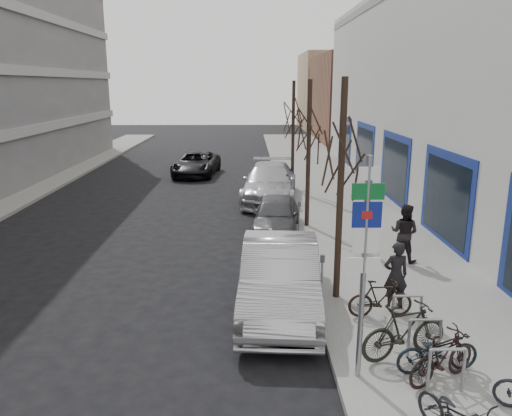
{
  "coord_description": "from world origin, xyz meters",
  "views": [
    {
      "loc": [
        0.42,
        -8.09,
        5.33
      ],
      "look_at": [
        0.62,
        5.29,
        2.0
      ],
      "focal_mm": 35.0,
      "sensor_mm": 36.0,
      "label": 1
    }
  ],
  "objects_px": {
    "bike_rack": "(425,334)",
    "bike_mid_inner": "(405,331)",
    "meter_back": "(287,185)",
    "parked_car_back": "(270,183)",
    "meter_mid": "(299,216)",
    "lane_car": "(196,164)",
    "bike_near_left": "(458,414)",
    "bike_near_right": "(442,357)",
    "tree_far": "(293,110)",
    "highway_sign_pole": "(364,256)",
    "tree_mid": "(309,119)",
    "bike_mid_curb": "(438,348)",
    "pedestrian_far": "(404,232)",
    "parked_car_mid": "(276,215)",
    "parked_car_front": "(280,277)",
    "pedestrian_near": "(396,275)",
    "bike_far_inner": "(380,298)",
    "meter_front": "(322,275)",
    "tree_near": "(343,138)"
  },
  "relations": [
    {
      "from": "bike_rack",
      "to": "bike_mid_inner",
      "type": "bearing_deg",
      "value": 179.71
    },
    {
      "from": "meter_back",
      "to": "parked_car_back",
      "type": "relative_size",
      "value": 0.22
    },
    {
      "from": "meter_mid",
      "to": "lane_car",
      "type": "bearing_deg",
      "value": 110.37
    },
    {
      "from": "bike_near_left",
      "to": "bike_near_right",
      "type": "relative_size",
      "value": 0.96
    },
    {
      "from": "tree_far",
      "to": "parked_car_back",
      "type": "bearing_deg",
      "value": -124.94
    },
    {
      "from": "highway_sign_pole",
      "to": "lane_car",
      "type": "relative_size",
      "value": 0.84
    },
    {
      "from": "tree_mid",
      "to": "highway_sign_pole",
      "type": "bearing_deg",
      "value": -91.14
    },
    {
      "from": "bike_mid_curb",
      "to": "pedestrian_far",
      "type": "bearing_deg",
      "value": -19.26
    },
    {
      "from": "bike_near_right",
      "to": "parked_car_mid",
      "type": "height_order",
      "value": "parked_car_mid"
    },
    {
      "from": "meter_mid",
      "to": "parked_car_front",
      "type": "height_order",
      "value": "parked_car_front"
    },
    {
      "from": "bike_mid_inner",
      "to": "pedestrian_near",
      "type": "height_order",
      "value": "pedestrian_near"
    },
    {
      "from": "bike_mid_curb",
      "to": "lane_car",
      "type": "height_order",
      "value": "lane_car"
    },
    {
      "from": "bike_mid_curb",
      "to": "bike_far_inner",
      "type": "xyz_separation_m",
      "value": [
        -0.47,
        2.25,
        -0.03
      ]
    },
    {
      "from": "lane_car",
      "to": "pedestrian_far",
      "type": "bearing_deg",
      "value": -57.64
    },
    {
      "from": "bike_near_left",
      "to": "pedestrian_far",
      "type": "relative_size",
      "value": 0.86
    },
    {
      "from": "parked_car_back",
      "to": "bike_near_left",
      "type": "bearing_deg",
      "value": -76.88
    },
    {
      "from": "bike_rack",
      "to": "parked_car_back",
      "type": "xyz_separation_m",
      "value": [
        -2.4,
        14.18,
        0.2
      ]
    },
    {
      "from": "bike_rack",
      "to": "lane_car",
      "type": "xyz_separation_m",
      "value": [
        -6.52,
        21.03,
        0.04
      ]
    },
    {
      "from": "meter_mid",
      "to": "parked_car_back",
      "type": "distance_m",
      "value": 6.33
    },
    {
      "from": "highway_sign_pole",
      "to": "meter_back",
      "type": "distance_m",
      "value": 14.1
    },
    {
      "from": "highway_sign_pole",
      "to": "meter_mid",
      "type": "bearing_deg",
      "value": 91.68
    },
    {
      "from": "highway_sign_pole",
      "to": "parked_car_front",
      "type": "bearing_deg",
      "value": 111.88
    },
    {
      "from": "tree_mid",
      "to": "parked_car_front",
      "type": "relative_size",
      "value": 1.07
    },
    {
      "from": "highway_sign_pole",
      "to": "bike_rack",
      "type": "bearing_deg",
      "value": 23.59
    },
    {
      "from": "pedestrian_far",
      "to": "bike_rack",
      "type": "bearing_deg",
      "value": 113.93
    },
    {
      "from": "meter_back",
      "to": "parked_car_mid",
      "type": "relative_size",
      "value": 0.31
    },
    {
      "from": "parked_car_mid",
      "to": "bike_mid_curb",
      "type": "bearing_deg",
      "value": -68.4
    },
    {
      "from": "pedestrian_far",
      "to": "parked_car_mid",
      "type": "bearing_deg",
      "value": -5.79
    },
    {
      "from": "tree_far",
      "to": "meter_front",
      "type": "distance_m",
      "value": 13.88
    },
    {
      "from": "bike_near_left",
      "to": "lane_car",
      "type": "bearing_deg",
      "value": 78.63
    },
    {
      "from": "tree_far",
      "to": "parked_car_back",
      "type": "distance_m",
      "value": 3.87
    },
    {
      "from": "bike_mid_curb",
      "to": "bike_mid_inner",
      "type": "distance_m",
      "value": 0.69
    },
    {
      "from": "meter_front",
      "to": "meter_back",
      "type": "relative_size",
      "value": 1.0
    },
    {
      "from": "bike_near_right",
      "to": "pedestrian_far",
      "type": "distance_m",
      "value": 6.43
    },
    {
      "from": "highway_sign_pole",
      "to": "meter_front",
      "type": "relative_size",
      "value": 3.31
    },
    {
      "from": "bike_rack",
      "to": "tree_near",
      "type": "height_order",
      "value": "tree_near"
    },
    {
      "from": "lane_car",
      "to": "parked_car_mid",
      "type": "bearing_deg",
      "value": -65.52
    },
    {
      "from": "parked_car_front",
      "to": "pedestrian_far",
      "type": "distance_m",
      "value": 4.92
    },
    {
      "from": "bike_rack",
      "to": "pedestrian_far",
      "type": "bearing_deg",
      "value": 77.12
    },
    {
      "from": "tree_mid",
      "to": "meter_front",
      "type": "relative_size",
      "value": 4.33
    },
    {
      "from": "pedestrian_near",
      "to": "tree_far",
      "type": "bearing_deg",
      "value": -90.58
    },
    {
      "from": "meter_back",
      "to": "bike_near_right",
      "type": "relative_size",
      "value": 0.79
    },
    {
      "from": "tree_far",
      "to": "lane_car",
      "type": "xyz_separation_m",
      "value": [
        -5.32,
        5.13,
        -3.41
      ]
    },
    {
      "from": "lane_car",
      "to": "meter_mid",
      "type": "bearing_deg",
      "value": -63.86
    },
    {
      "from": "meter_mid",
      "to": "highway_sign_pole",
      "type": "bearing_deg",
      "value": -88.32
    },
    {
      "from": "bike_near_left",
      "to": "bike_mid_inner",
      "type": "relative_size",
      "value": 0.82
    },
    {
      "from": "bike_far_inner",
      "to": "pedestrian_near",
      "type": "distance_m",
      "value": 0.75
    },
    {
      "from": "parked_car_mid",
      "to": "parked_car_back",
      "type": "height_order",
      "value": "parked_car_back"
    },
    {
      "from": "meter_front",
      "to": "parked_car_mid",
      "type": "xyz_separation_m",
      "value": [
        -0.75,
        6.45,
        -0.22
      ]
    },
    {
      "from": "bike_rack",
      "to": "bike_near_right",
      "type": "xyz_separation_m",
      "value": [
        0.04,
        -0.81,
        -0.02
      ]
    }
  ]
}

